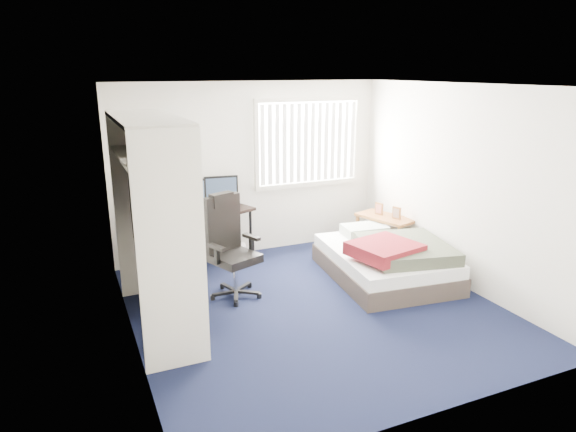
# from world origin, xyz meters

# --- Properties ---
(ground) EXTENTS (4.20, 4.20, 0.00)m
(ground) POSITION_xyz_m (0.00, 0.00, 0.00)
(ground) COLOR black
(ground) RESTS_ON ground
(room_shell) EXTENTS (4.20, 4.20, 4.20)m
(room_shell) POSITION_xyz_m (0.00, 0.00, 1.51)
(room_shell) COLOR silver
(room_shell) RESTS_ON ground
(window_assembly) EXTENTS (1.72, 0.09, 1.32)m
(window_assembly) POSITION_xyz_m (0.90, 2.04, 1.60)
(window_assembly) COLOR white
(window_assembly) RESTS_ON ground
(closet) EXTENTS (0.64, 1.84, 2.22)m
(closet) POSITION_xyz_m (-1.67, 0.27, 1.35)
(closet) COLOR beige
(closet) RESTS_ON ground
(desk) EXTENTS (1.76, 1.30, 1.25)m
(desk) POSITION_xyz_m (-0.96, 1.75, 0.81)
(desk) COLOR black
(desk) RESTS_ON ground
(office_chair) EXTENTS (0.75, 0.75, 1.25)m
(office_chair) POSITION_xyz_m (-0.76, 0.74, 0.48)
(office_chair) COLOR black
(office_chair) RESTS_ON ground
(footstool) EXTENTS (0.32, 0.27, 0.23)m
(footstool) POSITION_xyz_m (-0.35, 1.81, 0.17)
(footstool) COLOR white
(footstool) RESTS_ON ground
(nightstand) EXTENTS (0.66, 0.94, 0.76)m
(nightstand) POSITION_xyz_m (1.75, 1.18, 0.51)
(nightstand) COLOR brown
(nightstand) RESTS_ON ground
(bed) EXTENTS (1.54, 1.95, 0.61)m
(bed) POSITION_xyz_m (1.26, 0.39, 0.26)
(bed) COLOR #3B312A
(bed) RESTS_ON ground
(pine_box) EXTENTS (0.45, 0.41, 0.28)m
(pine_box) POSITION_xyz_m (-1.65, -0.11, 0.14)
(pine_box) COLOR tan
(pine_box) RESTS_ON ground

